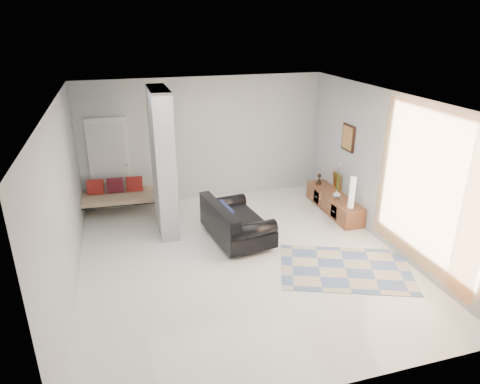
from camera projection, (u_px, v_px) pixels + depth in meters
name	position (u px, v px, depth m)	size (l,w,h in m)	color
floor	(242.00, 260.00, 7.54)	(6.00, 6.00, 0.00)	white
ceiling	(242.00, 100.00, 6.49)	(6.00, 6.00, 0.00)	white
wall_back	(204.00, 140.00, 9.68)	(6.00, 6.00, 0.00)	#B8BBBD
wall_front	(326.00, 288.00, 4.34)	(6.00, 6.00, 0.00)	#B8BBBD
wall_left	(63.00, 205.00, 6.30)	(6.00, 6.00, 0.00)	#B8BBBD
wall_right	(388.00, 170.00, 7.73)	(6.00, 6.00, 0.00)	#B8BBBD
partition_column	(163.00, 162.00, 8.15)	(0.35, 1.20, 2.80)	#AAB0B2
hallway_door	(110.00, 164.00, 9.24)	(0.85, 0.06, 2.04)	white
curtain	(427.00, 191.00, 6.66)	(2.55, 2.55, 0.00)	#FE9C42
wall_art	(348.00, 138.00, 8.87)	(0.04, 0.45, 0.55)	#33170E
media_console	(334.00, 203.00, 9.37)	(0.45, 1.87, 0.80)	brown
loveseat	(234.00, 223.00, 8.10)	(1.15, 1.71, 0.76)	silver
daybed	(122.00, 195.00, 9.22)	(1.81, 0.85, 0.77)	black
area_rug	(345.00, 269.00, 7.25)	(2.16, 1.44, 0.01)	#C1B294
cylinder_lamp	(352.00, 193.00, 8.53)	(0.12, 0.12, 0.65)	white
bronze_figurine	(319.00, 179.00, 9.82)	(0.13, 0.13, 0.25)	black
vase	(337.00, 194.00, 9.08)	(0.16, 0.16, 0.17)	silver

